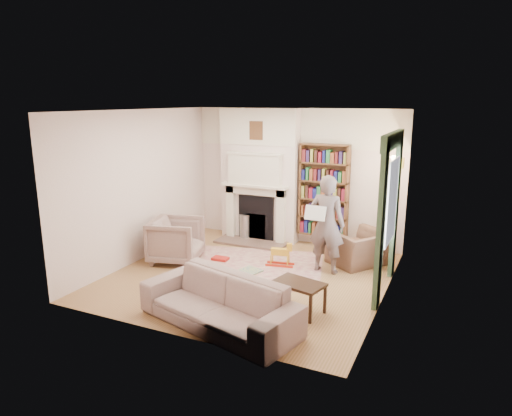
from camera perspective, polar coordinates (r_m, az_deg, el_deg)
The scene contains 25 objects.
floor at distance 7.98m, azimuth -0.76°, elevation -8.44°, with size 4.50×4.50×0.00m, color olive.
ceiling at distance 7.41m, azimuth -0.83°, elevation 12.09°, with size 4.50×4.50×0.00m, color white.
wall_back at distance 9.61m, azimuth 5.02°, elevation 3.97°, with size 4.50×4.50×0.00m, color white.
wall_front at distance 5.69m, azimuth -10.64°, elevation -2.88°, with size 4.50×4.50×0.00m, color white.
wall_left at distance 8.76m, azimuth -14.20°, elevation 2.68°, with size 4.50×4.50×0.00m, color white.
wall_right at distance 6.93m, azimuth 16.24°, elevation -0.25°, with size 4.50×4.50×0.00m, color white.
fireplace at distance 9.71m, azimuth 0.44°, elevation 4.04°, with size 1.70×0.58×2.80m.
bookcase at distance 9.34m, azimuth 8.47°, elevation 2.19°, with size 1.00×0.24×1.85m, color brown.
window at distance 7.30m, azimuth 16.64°, elevation 0.82°, with size 0.02×0.90×1.30m, color silver.
curtain_left at distance 6.70m, azimuth 15.31°, elevation -2.42°, with size 0.07×0.32×2.40m, color #29402B.
curtain_right at distance 8.04m, azimuth 17.02°, elevation 0.09°, with size 0.07×0.32×2.40m, color #29402B.
pelmet at distance 7.17m, azimuth 16.79°, elevation 8.12°, with size 0.09×1.70×0.24m, color #29402B.
wall_sconce at distance 8.33m, azimuth 16.59°, elevation 5.48°, with size 0.20×0.24×0.24m, color gold, non-canonical shape.
rug at distance 8.39m, azimuth -0.68°, elevation -7.28°, with size 2.57×1.98×0.01m, color beige.
armchair_reading at distance 8.60m, azimuth 12.71°, elevation -4.91°, with size 0.97×0.85×0.63m, color brown.
armchair_left at distance 8.66m, azimuth -9.93°, elevation -3.97°, with size 0.88×0.91×0.83m, color gray.
sofa at distance 6.24m, azimuth -4.68°, elevation -11.65°, with size 2.28×0.89×0.66m, color #AA9E8C.
man_reading at distance 7.98m, azimuth 8.83°, elevation -2.02°, with size 0.63×0.42×1.73m, color #5F4F4C.
newspaper at distance 7.78m, azimuth 7.42°, elevation -0.63°, with size 0.36×0.02×0.25m, color silver.
coffee_table at distance 6.65m, azimuth 5.34°, elevation -11.03°, with size 0.70×0.45×0.45m, color black, non-canonical shape.
paraffin_heater at distance 9.91m, azimuth -1.38°, elevation -2.36°, with size 0.24×0.24×0.55m, color #9C9EA3.
rocking_horse at distance 8.35m, azimuth 3.03°, elevation -5.82°, with size 0.51×0.20×0.45m, color gold, non-canonical shape.
board_game at distance 8.11m, azimuth -0.78°, elevation -7.87°, with size 0.35×0.35×0.03m, color #DBCB4D.
game_box_lid at distance 8.70m, azimuth -4.49°, elevation -6.32°, with size 0.30×0.20×0.05m, color #A81913.
comic_annuals at distance 7.60m, azimuth -0.76°, elevation -9.42°, with size 0.57×0.46×0.02m.
Camera 1 is at (3.20, -6.68, 2.98)m, focal length 32.00 mm.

